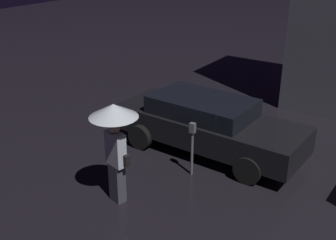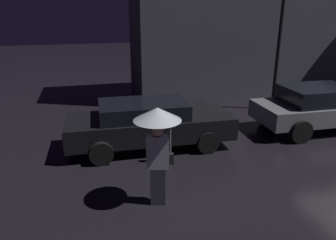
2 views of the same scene
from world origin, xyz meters
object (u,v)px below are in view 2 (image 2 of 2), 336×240
pedestrian_with_umbrella (158,133)px  parking_meter (170,136)px  street_lamp_near (280,32)px  parked_car_grey (319,107)px  parked_car_black (149,123)px

pedestrian_with_umbrella → parking_meter: size_ratio=1.66×
parking_meter → street_lamp_near: (5.12, 3.57, 2.20)m
parking_meter → street_lamp_near: bearing=34.9°
parked_car_grey → parking_meter: bearing=-165.5°
pedestrian_with_umbrella → parking_meter: 1.99m
street_lamp_near → parked_car_black: bearing=-156.5°
pedestrian_with_umbrella → parking_meter: bearing=-97.6°
pedestrian_with_umbrella → street_lamp_near: (5.81, 5.25, 1.41)m
pedestrian_with_umbrella → street_lamp_near: size_ratio=0.45×
parked_car_black → parking_meter: 1.25m
parked_car_grey → pedestrian_with_umbrella: pedestrian_with_umbrella is taller
parking_meter → parked_car_grey: bearing=13.2°
parked_car_grey → street_lamp_near: 3.20m
parked_car_grey → street_lamp_near: bearing=96.8°
parking_meter → street_lamp_near: 6.62m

